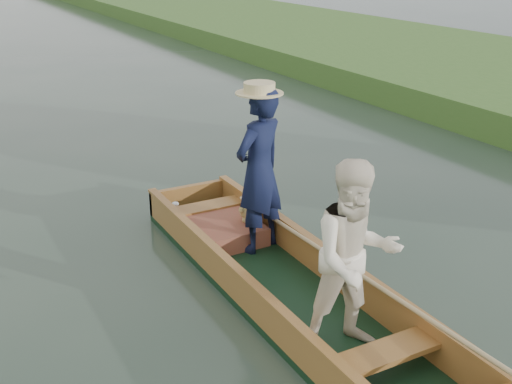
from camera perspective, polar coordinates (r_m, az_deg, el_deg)
name	(u,v)px	position (r m, az deg, el deg)	size (l,w,h in m)	color
ground	(284,296)	(6.72, 2.47, -9.22)	(120.00, 120.00, 0.00)	#283D30
punt	(294,239)	(6.38, 3.39, -4.17)	(1.21, 5.28, 2.01)	black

